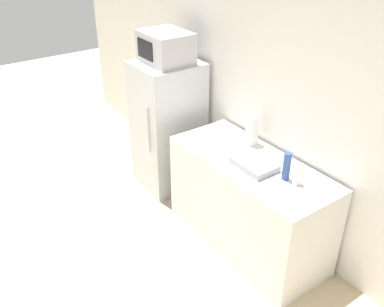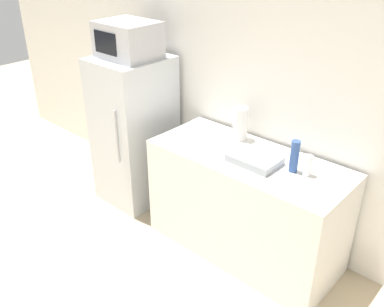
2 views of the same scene
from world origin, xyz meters
TOP-DOWN VIEW (x-y plane):
  - wall_back at (0.00, 2.85)m, footprint 8.00×0.06m
  - refrigerator at (-1.35, 2.43)m, footprint 0.61×0.69m
  - microwave at (-1.35, 2.42)m, footprint 0.52×0.43m
  - counter at (-0.01, 2.45)m, footprint 1.62×0.68m
  - sink_basin at (0.08, 2.40)m, footprint 0.37×0.27m
  - bottle_tall at (0.36, 2.48)m, footprint 0.07×0.07m
  - bottle_short at (0.46, 2.50)m, footprint 0.07×0.07m
  - paper_towel_roll at (-0.26, 2.67)m, footprint 0.12×0.12m

SIDE VIEW (x-z plane):
  - counter at x=-0.01m, z-range 0.00..0.91m
  - refrigerator at x=-1.35m, z-range 0.00..1.46m
  - sink_basin at x=0.08m, z-range 0.91..0.97m
  - bottle_short at x=0.46m, z-range 0.91..1.07m
  - bottle_tall at x=0.36m, z-range 0.91..1.16m
  - paper_towel_roll at x=-0.26m, z-range 0.91..1.19m
  - wall_back at x=0.00m, z-range 0.00..2.60m
  - microwave at x=-1.35m, z-range 1.46..1.78m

